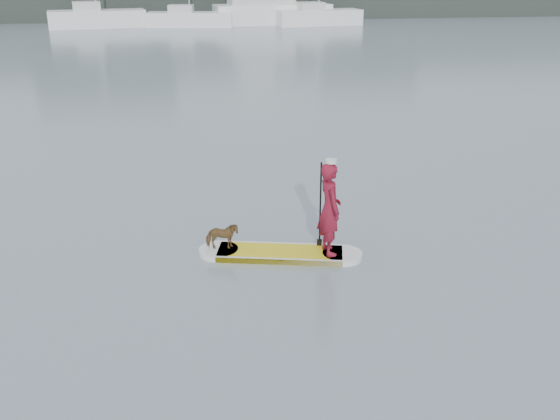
{
  "coord_description": "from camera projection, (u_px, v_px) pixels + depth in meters",
  "views": [
    {
      "loc": [
        -2.09,
        -13.77,
        5.55
      ],
      "look_at": [
        -0.39,
        -2.58,
        1.0
      ],
      "focal_mm": 40.0,
      "sensor_mm": 36.0,
      "label": 1
    }
  ],
  "objects": [
    {
      "name": "paddler",
      "position": [
        330.0,
        209.0,
        12.11
      ],
      "size": [
        0.52,
        0.73,
        1.87
      ],
      "primitive_type": "imported",
      "rotation": [
        0.0,
        0.0,
        1.68
      ],
      "color": "maroon",
      "rests_on": "paddleboard"
    },
    {
      "name": "sailboat_d",
      "position": [
        189.0,
        18.0,
        55.39
      ],
      "size": [
        7.81,
        3.42,
        11.13
      ],
      "rotation": [
        0.0,
        0.0,
        -0.15
      ],
      "color": "white",
      "rests_on": "ground"
    },
    {
      "name": "motor_yacht_a",
      "position": [
        267.0,
        4.0,
        57.44
      ],
      "size": [
        11.06,
        4.6,
        6.44
      ],
      "rotation": [
        0.0,
        0.0,
        0.12
      ],
      "color": "white",
      "rests_on": "ground"
    },
    {
      "name": "paddleboard",
      "position": [
        280.0,
        253.0,
        12.55
      ],
      "size": [
        3.24,
        1.36,
        0.12
      ],
      "rotation": [
        0.0,
        0.0,
        -0.23
      ],
      "color": "yellow",
      "rests_on": "ground"
    },
    {
      "name": "dog",
      "position": [
        222.0,
        236.0,
        12.51
      ],
      "size": [
        0.67,
        0.33,
        0.55
      ],
      "primitive_type": "imported",
      "rotation": [
        0.0,
        0.0,
        1.52
      ],
      "color": "brown",
      "rests_on": "paddleboard"
    },
    {
      "name": "sailboat_c",
      "position": [
        96.0,
        17.0,
        54.77
      ],
      "size": [
        8.57,
        4.08,
        11.81
      ],
      "rotation": [
        0.0,
        0.0,
        0.17
      ],
      "color": "white",
      "rests_on": "ground"
    },
    {
      "name": "white_cap",
      "position": [
        331.0,
        161.0,
        11.75
      ],
      "size": [
        0.22,
        0.22,
        0.07
      ],
      "primitive_type": "cylinder",
      "color": "silver",
      "rests_on": "paddler"
    },
    {
      "name": "ground",
      "position": [
        280.0,
        208.0,
        14.99
      ],
      "size": [
        140.0,
        140.0,
        0.0
      ],
      "primitive_type": "plane",
      "color": "slate",
      "rests_on": "ground"
    },
    {
      "name": "paddle",
      "position": [
        320.0,
        215.0,
        12.5
      ],
      "size": [
        0.1,
        0.3,
        2.0
      ],
      "rotation": [
        0.0,
        0.0,
        -0.23
      ],
      "color": "black",
      "rests_on": "ground"
    },
    {
      "name": "sailboat_e",
      "position": [
        318.0,
        16.0,
        56.8
      ],
      "size": [
        8.06,
        3.65,
        11.28
      ],
      "rotation": [
        0.0,
        0.0,
        0.15
      ],
      "color": "white",
      "rests_on": "ground"
    }
  ]
}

